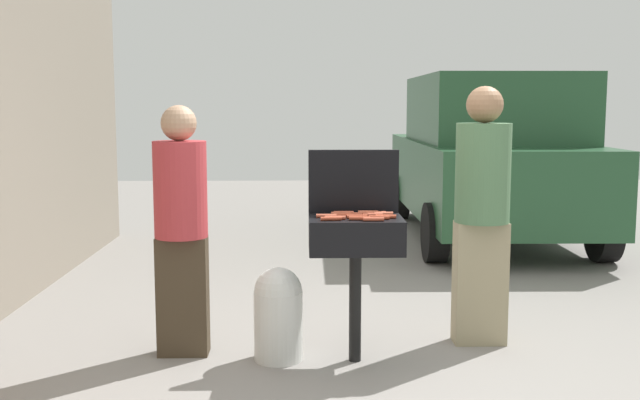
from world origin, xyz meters
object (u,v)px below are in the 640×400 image
hot_dog_7 (344,213)px  person_left (181,221)px  hot_dog_1 (376,213)px  hot_dog_12 (331,219)px  hot_dog_14 (374,219)px  propane_tank (278,312)px  hot_dog_13 (341,214)px  hot_dog_8 (326,216)px  hot_dog_5 (343,215)px  hot_dog_10 (335,218)px  hot_dog_9 (368,212)px  hot_dog_15 (383,214)px  hot_dog_0 (363,214)px  hot_dog_2 (379,218)px  hot_dog_6 (373,215)px  parked_minivan (488,157)px  person_right (482,206)px  hot_dog_4 (359,218)px  bbq_grill (356,240)px  hot_dog_3 (357,217)px  hot_dog_11 (386,217)px

hot_dog_7 → person_left: bearing=177.4°
hot_dog_1 → hot_dog_12: (-0.30, -0.23, 0.00)m
hot_dog_14 → propane_tank: hot_dog_14 is taller
hot_dog_13 → hot_dog_8: bearing=-136.9°
hot_dog_5 → person_left: 1.07m
propane_tank → hot_dog_1: bearing=5.8°
hot_dog_10 → hot_dog_9: bearing=45.1°
hot_dog_15 → hot_dog_9: bearing=144.0°
hot_dog_0 → propane_tank: hot_dog_0 is taller
person_left → hot_dog_2: bearing=-26.3°
hot_dog_8 → hot_dog_12: 0.12m
hot_dog_0 → hot_dog_9: same height
hot_dog_0 → hot_dog_6: 0.07m
hot_dog_7 → parked_minivan: parked_minivan is taller
hot_dog_8 → hot_dog_12: (0.03, -0.12, 0.00)m
hot_dog_1 → person_left: bearing=177.2°
hot_dog_1 → person_right: (0.76, 0.26, 0.01)m
hot_dog_9 → hot_dog_10: same height
hot_dog_4 → person_right: bearing=28.6°
hot_dog_0 → hot_dog_7: same height
bbq_grill → hot_dog_14: hot_dog_14 is taller
hot_dog_4 → propane_tank: bearing=162.7°
hot_dog_1 → hot_dog_8: 0.35m
bbq_grill → hot_dog_5: bearing=170.7°
hot_dog_14 → hot_dog_0: bearing=102.5°
bbq_grill → hot_dog_3: 0.17m
bbq_grill → hot_dog_15: size_ratio=7.31×
hot_dog_2 → hot_dog_11: size_ratio=1.00×
bbq_grill → person_right: (0.90, 0.36, 0.17)m
hot_dog_8 → hot_dog_14: (0.29, -0.15, 0.00)m
hot_dog_5 → propane_tank: hot_dog_5 is taller
hot_dog_13 → hot_dog_0: bearing=-11.1°
hot_dog_0 → hot_dog_13: same height
hot_dog_1 → hot_dog_5: 0.24m
hot_dog_1 → hot_dog_9: 0.06m
hot_dog_3 → hot_dog_9: same height
hot_dog_4 → hot_dog_8: bearing=151.8°
hot_dog_5 → hot_dog_12: 0.17m
hot_dog_2 → hot_dog_6: (-0.03, 0.11, 0.00)m
hot_dog_9 → person_right: (0.81, 0.23, 0.01)m
hot_dog_6 → person_left: 1.26m
hot_dog_0 → hot_dog_8: (-0.24, -0.07, 0.00)m
bbq_grill → hot_dog_14: (0.10, -0.16, 0.16)m
hot_dog_8 → person_right: 1.15m
hot_dog_4 → hot_dog_13: bearing=117.0°
hot_dog_13 → person_left: 1.06m
hot_dog_4 → hot_dog_8: same height
hot_dog_12 → hot_dog_4: bearing=3.2°
hot_dog_7 → hot_dog_9: size_ratio=1.00×
hot_dog_14 → parked_minivan: (1.89, 4.70, 0.06)m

